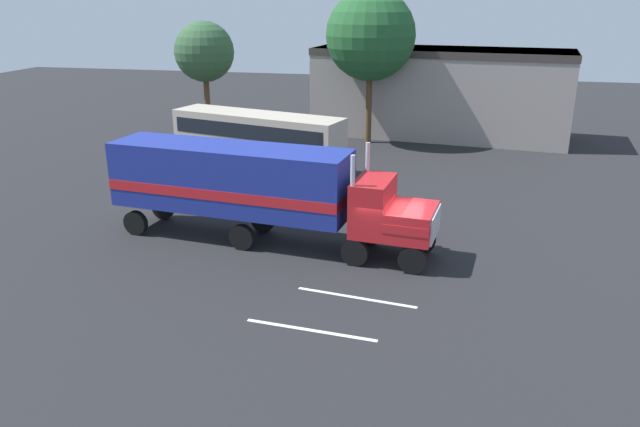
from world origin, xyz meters
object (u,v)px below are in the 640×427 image
Objects in this scene: person_bystander at (316,206)px; tree_center at (204,52)px; semi_truck at (254,185)px; parked_bus at (258,135)px; tree_left at (371,35)px.

tree_center reaches higher than person_bystander.
semi_truck is 8.81× the size of person_bystander.
person_bystander is at bearing -57.35° from parked_bus.
person_bystander is 0.19× the size of tree_center.
semi_truck is 1.34× the size of tree_left.
tree_left reaches higher than parked_bus.
tree_left is 1.27× the size of tree_center.
parked_bus is (-3.56, 11.47, -0.46)m from semi_truck.
parked_bus reaches higher than person_bystander.
tree_center is (-10.61, 20.66, 3.61)m from semi_truck.
tree_left is (5.63, 8.52, 5.47)m from parked_bus.
person_bystander is 18.60m from tree_left.
semi_truck is 3.74m from person_bystander.
semi_truck reaches higher than parked_bus.
tree_center is (-12.72, 18.04, 5.24)m from person_bystander.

